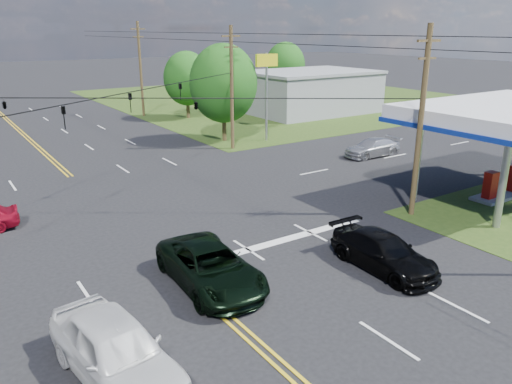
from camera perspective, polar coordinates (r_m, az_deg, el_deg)
ground at (r=27.43m, az=-16.31°, el=-2.27°), size 280.00×280.00×0.00m
grass_ne at (r=71.40m, az=2.95°, el=10.72°), size 46.00×48.00×0.03m
stop_bar at (r=22.76m, az=2.30°, el=-5.79°), size 10.00×0.50×0.02m
retail_ne at (r=58.70m, az=6.11°, el=11.19°), size 14.00×10.00×4.40m
pole_se at (r=26.07m, az=18.31°, el=7.72°), size 1.60×0.28×9.50m
pole_ne at (r=39.64m, az=-2.79°, el=11.90°), size 1.60×0.28×9.50m
pole_right_far at (r=56.69m, az=-13.06°, el=13.61°), size 1.60×0.28×10.00m
span_wire_signals at (r=26.03m, az=-17.48°, el=10.20°), size 26.00×18.00×1.13m
power_lines at (r=23.92m, az=-16.63°, el=15.93°), size 26.04×100.00×0.64m
tree_right_a at (r=42.72m, az=-3.74°, el=12.27°), size 5.70×5.70×8.18m
tree_right_b at (r=54.50m, az=-7.91°, el=12.73°), size 4.94×4.94×7.09m
tree_far_r at (r=68.76m, az=3.35°, el=14.24°), size 5.32×5.32×7.63m
pickup_dkgreen at (r=18.91m, az=-5.22°, el=-8.49°), size 2.88×5.72×1.55m
suv_black at (r=20.76m, az=14.38°, el=-6.68°), size 2.11×4.96×1.43m
pickup_white at (r=14.77m, az=-15.76°, el=-16.97°), size 2.80×5.52×1.80m
sedan_far at (r=38.88m, az=13.15°, el=4.98°), size 4.74×2.13×1.35m
polesign_ne at (r=42.58m, az=1.22°, el=13.32°), size 2.03×0.34×7.35m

